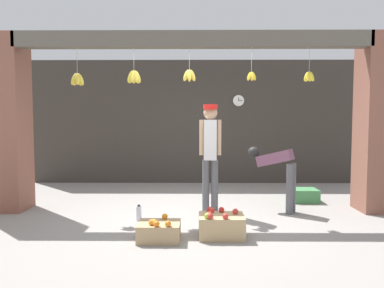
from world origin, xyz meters
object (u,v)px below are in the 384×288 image
at_px(worker_stooping, 278,169).
at_px(fruit_crate_oranges, 159,231).
at_px(produce_box_green, 304,195).
at_px(water_bottle, 139,213).
at_px(shopkeeper, 210,149).
at_px(fruit_crate_apples, 221,225).
at_px(wall_clock, 239,101).

xyz_separation_m(worker_stooping, fruit_crate_oranges, (-1.77, -1.44, -0.56)).
distance_m(produce_box_green, water_bottle, 3.05).
distance_m(shopkeeper, fruit_crate_oranges, 1.77).
height_order(shopkeeper, fruit_crate_apples, shopkeeper).
distance_m(fruit_crate_oranges, produce_box_green, 3.22).
height_order(fruit_crate_apples, produce_box_green, fruit_crate_apples).
relative_size(worker_stooping, wall_clock, 3.83).
bearing_deg(wall_clock, worker_stooping, -82.61).
relative_size(fruit_crate_apples, wall_clock, 2.11).
relative_size(fruit_crate_oranges, wall_clock, 1.92).
bearing_deg(worker_stooping, water_bottle, 136.23).
distance_m(worker_stooping, produce_box_green, 1.10).
relative_size(worker_stooping, fruit_crate_oranges, 2.00).
xyz_separation_m(shopkeeper, water_bottle, (-1.06, -0.48, -0.91)).
xyz_separation_m(fruit_crate_oranges, water_bottle, (-0.38, 0.87, -0.01)).
height_order(fruit_crate_apples, water_bottle, fruit_crate_apples).
height_order(fruit_crate_apples, wall_clock, wall_clock).
bearing_deg(worker_stooping, shopkeeper, 125.83).
xyz_separation_m(fruit_crate_apples, wall_clock, (0.65, 3.94, 1.75)).
xyz_separation_m(fruit_crate_oranges, wall_clock, (1.43, 4.07, 1.78)).
relative_size(fruit_crate_apples, produce_box_green, 1.19).
bearing_deg(produce_box_green, water_bottle, -155.22).
height_order(fruit_crate_oranges, produce_box_green, fruit_crate_oranges).
bearing_deg(fruit_crate_apples, shopkeeper, 94.30).
bearing_deg(worker_stooping, produce_box_green, -9.96).
height_order(shopkeeper, wall_clock, wall_clock).
height_order(water_bottle, wall_clock, wall_clock).
xyz_separation_m(fruit_crate_oranges, produce_box_green, (2.39, 2.15, -0.00)).
bearing_deg(fruit_crate_oranges, shopkeeper, 63.43).
bearing_deg(shopkeeper, worker_stooping, -171.96).
xyz_separation_m(worker_stooping, wall_clock, (-0.34, 2.63, 1.22)).
xyz_separation_m(shopkeeper, fruit_crate_apples, (0.09, -1.22, -0.87)).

